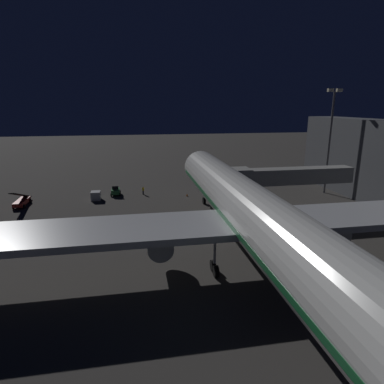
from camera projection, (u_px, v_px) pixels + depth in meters
ground_plane at (226, 233)px, 44.82m from camera, size 320.00×320.00×0.00m
airliner_at_gate at (256, 218)px, 33.00m from camera, size 56.12×63.80×20.01m
jet_bridge at (282, 177)px, 51.98m from camera, size 20.60×3.40×7.59m
apron_floodlight_mast at (330, 135)px, 62.77m from camera, size 2.90×0.50×20.10m
baggage_tug_spare at (116, 191)px, 63.60m from camera, size 1.86×2.59×1.95m
belt_loader at (22, 201)px, 56.92m from camera, size 1.96×8.54×3.43m
baggage_container_spare at (96, 196)px, 60.54m from camera, size 1.69×1.89×1.59m
ground_crew_by_belt_loader at (143, 190)px, 64.17m from camera, size 0.40×0.40×1.65m
traffic_cone_nose_port at (209, 194)px, 63.80m from camera, size 0.36×0.36×0.55m
traffic_cone_nose_starboard at (187, 195)px, 63.06m from camera, size 0.36×0.36×0.55m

